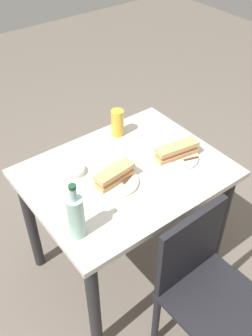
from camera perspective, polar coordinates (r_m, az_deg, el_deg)
name	(u,v)px	position (r m, az deg, el deg)	size (l,w,h in m)	color
ground_plane	(126,261)	(2.47, 0.00, -13.75)	(8.00, 8.00, 0.00)	#6B6056
dining_table	(126,190)	(2.00, 0.00, -3.36)	(0.98, 0.76, 0.75)	beige
chair_far	(202,283)	(1.85, 11.32, -16.43)	(0.41, 0.41, 0.85)	black
plate_near	(115,181)	(1.84, -1.69, -2.01)	(0.23, 0.23, 0.01)	silver
baguette_sandwich_near	(115,175)	(1.81, -1.71, -1.05)	(0.21, 0.09, 0.07)	tan
knife_near	(123,184)	(1.81, -0.39, -2.36)	(0.17, 0.08, 0.01)	silver
plate_far	(176,157)	(2.00, 7.47, 1.68)	(0.23, 0.23, 0.01)	white
baguette_sandwich_far	(177,150)	(1.98, 7.57, 2.61)	(0.24, 0.11, 0.07)	tan
knife_far	(184,160)	(1.97, 8.64, 1.14)	(0.17, 0.07, 0.01)	silver
water_bottle	(76,216)	(1.56, -7.48, -7.11)	(0.07, 0.07, 0.28)	#99C6B7
beer_glass	(117,123)	(2.11, -1.28, 6.77)	(0.07, 0.07, 0.15)	gold
olive_bowl	(74,171)	(1.91, -7.72, -0.39)	(0.10, 0.10, 0.03)	silver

